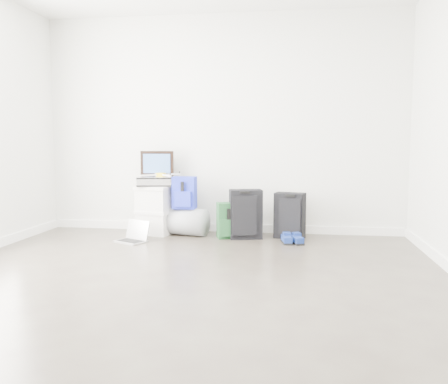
% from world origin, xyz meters
% --- Properties ---
extents(ground, '(5.00, 5.00, 0.00)m').
position_xyz_m(ground, '(0.00, 0.00, 0.00)').
color(ground, '#332A25').
rests_on(ground, ground).
extents(room_envelope, '(4.52, 5.02, 2.71)m').
position_xyz_m(room_envelope, '(0.00, 0.02, 1.72)').
color(room_envelope, silver).
rests_on(room_envelope, ground).
extents(boxes_stack, '(0.49, 0.43, 0.60)m').
position_xyz_m(boxes_stack, '(-0.79, 2.20, 0.30)').
color(boxes_stack, silver).
rests_on(boxes_stack, ground).
extents(briefcase, '(0.45, 0.37, 0.12)m').
position_xyz_m(briefcase, '(-0.79, 2.20, 0.65)').
color(briefcase, '#B2B2B7').
rests_on(briefcase, boxes_stack).
extents(painting, '(0.41, 0.05, 0.31)m').
position_xyz_m(painting, '(-0.79, 2.30, 0.87)').
color(painting, black).
rests_on(painting, briefcase).
extents(drone, '(0.41, 0.41, 0.05)m').
position_xyz_m(drone, '(-0.71, 2.18, 0.74)').
color(drone, gold).
rests_on(drone, briefcase).
extents(duffel_bag, '(0.60, 0.44, 0.33)m').
position_xyz_m(duffel_bag, '(-0.41, 2.19, 0.17)').
color(duffel_bag, gray).
rests_on(duffel_bag, ground).
extents(blue_backpack, '(0.28, 0.21, 0.39)m').
position_xyz_m(blue_backpack, '(-0.41, 2.16, 0.52)').
color(blue_backpack, '#1B2AB2').
rests_on(blue_backpack, duffel_bag).
extents(large_suitcase, '(0.41, 0.32, 0.58)m').
position_xyz_m(large_suitcase, '(0.34, 2.09, 0.29)').
color(large_suitcase, black).
rests_on(large_suitcase, ground).
extents(green_backpack, '(0.34, 0.30, 0.42)m').
position_xyz_m(green_backpack, '(0.15, 2.09, 0.20)').
color(green_backpack, '#153B1B').
rests_on(green_backpack, ground).
extents(carry_on, '(0.38, 0.30, 0.54)m').
position_xyz_m(carry_on, '(0.85, 2.19, 0.27)').
color(carry_on, black).
rests_on(carry_on, ground).
extents(shoes, '(0.27, 0.26, 0.08)m').
position_xyz_m(shoes, '(0.88, 1.89, 0.04)').
color(shoes, black).
rests_on(shoes, ground).
extents(rolled_rug, '(0.17, 0.17, 0.52)m').
position_xyz_m(rolled_rug, '(0.90, 2.36, 0.26)').
color(rolled_rug, tan).
rests_on(rolled_rug, ground).
extents(laptop, '(0.41, 0.37, 0.24)m').
position_xyz_m(laptop, '(-0.91, 1.73, 0.06)').
color(laptop, silver).
rests_on(laptop, ground).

